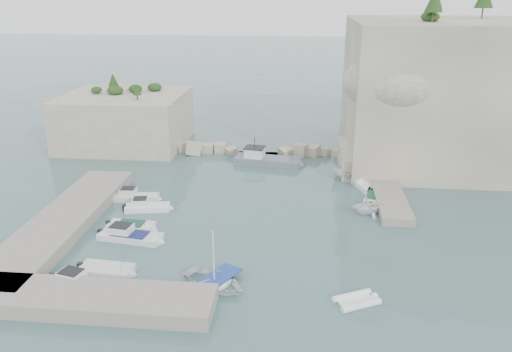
# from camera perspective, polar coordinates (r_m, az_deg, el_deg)

# --- Properties ---
(ground) EXTENTS (400.00, 400.00, 0.00)m
(ground) POSITION_cam_1_polar(r_m,az_deg,el_deg) (45.14, -0.75, -6.24)
(ground) COLOR #466969
(ground) RESTS_ON ground
(cliff_east) EXTENTS (26.00, 22.00, 17.00)m
(cliff_east) POSITION_cam_1_polar(r_m,az_deg,el_deg) (66.74, 21.87, 8.87)
(cliff_east) COLOR beige
(cliff_east) RESTS_ON ground
(cliff_terrace) EXTENTS (8.00, 10.00, 2.50)m
(cliff_terrace) POSITION_cam_1_polar(r_m,az_deg,el_deg) (61.68, 13.24, 1.95)
(cliff_terrace) COLOR beige
(cliff_terrace) RESTS_ON ground
(outcrop_west) EXTENTS (16.00, 14.00, 7.00)m
(outcrop_west) POSITION_cam_1_polar(r_m,az_deg,el_deg) (71.53, -14.69, 6.26)
(outcrop_west) COLOR beige
(outcrop_west) RESTS_ON ground
(quay_west) EXTENTS (5.00, 24.00, 1.10)m
(quay_west) POSITION_cam_1_polar(r_m,az_deg,el_deg) (48.79, -21.23, -4.88)
(quay_west) COLOR #9E9689
(quay_west) RESTS_ON ground
(quay_south) EXTENTS (18.00, 4.00, 1.10)m
(quay_south) POSITION_cam_1_polar(r_m,az_deg,el_deg) (36.91, -19.13, -13.17)
(quay_south) COLOR #9E9689
(quay_south) RESTS_ON ground
(ledge_east) EXTENTS (3.00, 16.00, 0.80)m
(ledge_east) POSITION_cam_1_polar(r_m,az_deg,el_deg) (54.60, 14.68, -1.58)
(ledge_east) COLOR #9E9689
(ledge_east) RESTS_ON ground
(breakwater) EXTENTS (28.00, 3.00, 1.40)m
(breakwater) POSITION_cam_1_polar(r_m,az_deg,el_deg) (65.31, 0.51, 3.04)
(breakwater) COLOR beige
(breakwater) RESTS_ON ground
(motorboat_a) EXTENTS (5.25, 1.90, 1.40)m
(motorboat_a) POSITION_cam_1_polar(r_m,az_deg,el_deg) (52.93, -13.58, -2.66)
(motorboat_a) COLOR white
(motorboat_a) RESTS_ON ground
(motorboat_b) EXTENTS (4.89, 2.39, 1.40)m
(motorboat_b) POSITION_cam_1_polar(r_m,az_deg,el_deg) (50.24, -12.28, -3.84)
(motorboat_b) COLOR white
(motorboat_b) RESTS_ON ground
(motorboat_c) EXTENTS (4.69, 1.97, 0.70)m
(motorboat_c) POSITION_cam_1_polar(r_m,az_deg,el_deg) (46.78, -14.05, -5.90)
(motorboat_c) COLOR white
(motorboat_c) RESTS_ON ground
(motorboat_d) EXTENTS (6.29, 2.65, 1.40)m
(motorboat_d) POSITION_cam_1_polar(r_m,az_deg,el_deg) (44.91, -14.12, -7.06)
(motorboat_d) COLOR white
(motorboat_d) RESTS_ON ground
(motorboat_e) EXTENTS (4.68, 2.24, 0.70)m
(motorboat_e) POSITION_cam_1_polar(r_m,az_deg,el_deg) (40.50, -16.71, -10.57)
(motorboat_e) COLOR silver
(motorboat_e) RESTS_ON ground
(motorboat_f) EXTENTS (5.80, 2.96, 1.40)m
(motorboat_f) POSITION_cam_1_polar(r_m,az_deg,el_deg) (39.19, -19.31, -12.02)
(motorboat_f) COLOR white
(motorboat_f) RESTS_ON ground
(rowboat) EXTENTS (6.23, 5.69, 1.06)m
(rowboat) POSITION_cam_1_polar(r_m,az_deg,el_deg) (37.50, -4.76, -12.39)
(rowboat) COLOR white
(rowboat) RESTS_ON ground
(inflatable_dinghy) EXTENTS (3.63, 2.87, 0.44)m
(inflatable_dinghy) POSITION_cam_1_polar(r_m,az_deg,el_deg) (36.29, 11.39, -14.01)
(inflatable_dinghy) COLOR white
(inflatable_dinghy) RESTS_ON ground
(tender_east_a) EXTENTS (4.10, 3.78, 1.81)m
(tender_east_a) POSITION_cam_1_polar(r_m,az_deg,el_deg) (49.65, 12.62, -4.17)
(tender_east_a) COLOR white
(tender_east_a) RESTS_ON ground
(tender_east_b) EXTENTS (2.68, 4.93, 0.70)m
(tender_east_b) POSITION_cam_1_polar(r_m,az_deg,el_deg) (52.83, 13.27, -2.68)
(tender_east_b) COLOR silver
(tender_east_b) RESTS_ON ground
(tender_east_c) EXTENTS (3.44, 5.52, 0.70)m
(tender_east_c) POSITION_cam_1_polar(r_m,az_deg,el_deg) (54.67, 12.94, -1.85)
(tender_east_c) COLOR white
(tender_east_c) RESTS_ON ground
(tender_east_d) EXTENTS (4.97, 2.55, 1.83)m
(tender_east_d) POSITION_cam_1_polar(r_m,az_deg,el_deg) (57.65, 10.98, -0.51)
(tender_east_d) COLOR white
(tender_east_d) RESTS_ON ground
(work_boat) EXTENTS (9.16, 3.86, 2.20)m
(work_boat) POSITION_cam_1_polar(r_m,az_deg,el_deg) (61.96, 1.29, 1.38)
(work_boat) COLOR slate
(work_boat) RESTS_ON ground
(rowboat_mast) EXTENTS (0.10, 0.10, 4.20)m
(rowboat_mast) POSITION_cam_1_polar(r_m,az_deg,el_deg) (36.14, -4.89, -8.89)
(rowboat_mast) COLOR white
(rowboat_mast) RESTS_ON rowboat
(vegetation) EXTENTS (53.48, 13.88, 13.40)m
(vegetation) POSITION_cam_1_polar(r_m,az_deg,el_deg) (65.84, 18.15, 17.49)
(vegetation) COLOR #1E4219
(vegetation) RESTS_ON ground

